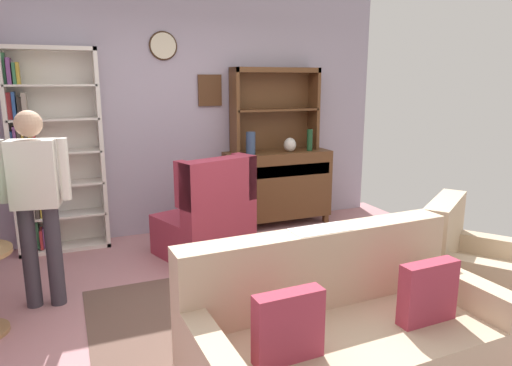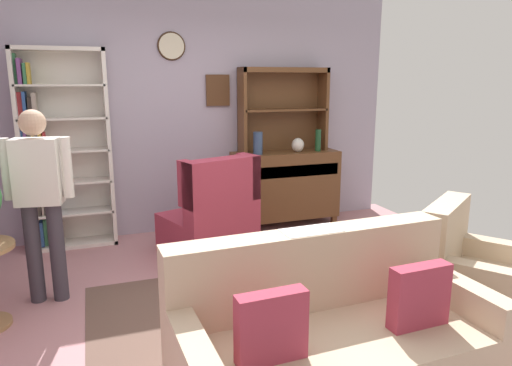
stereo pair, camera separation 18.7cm
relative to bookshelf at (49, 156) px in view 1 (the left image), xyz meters
The scene contains 15 objects.
ground_plane 2.65m from the bookshelf, 52.74° to the right, with size 5.40×4.60×0.02m, color #B27A7F.
wall_back 1.54m from the bookshelf, ahead, with size 5.00×0.09×2.80m.
area_rug 2.98m from the bookshelf, 53.20° to the right, with size 2.98×2.06×0.01m, color brown.
bookshelf is the anchor object (origin of this frame).
sideboard 2.61m from the bookshelf, ahead, with size 1.30×0.45×0.92m.
sideboard_hutch 2.62m from the bookshelf, ahead, with size 1.10×0.26×1.00m.
vase_tall 2.17m from the bookshelf, ahead, with size 0.11×0.11×0.26m, color #33476B.
vase_round 2.69m from the bookshelf, ahead, with size 0.15×0.15×0.17m, color beige.
bottle_wine 2.95m from the bookshelf, ahead, with size 0.07×0.07×0.27m, color #194223.
couch_floral 3.57m from the bookshelf, 63.99° to the right, with size 1.83×0.91×0.90m.
armchair_floral 4.12m from the bookshelf, 42.90° to the right, with size 1.06×1.07×0.88m.
wingback_chair 1.77m from the bookshelf, 30.91° to the right, with size 1.00×1.01×1.05m.
person_reading 1.34m from the bookshelf, 93.54° to the right, with size 0.53×0.25×1.56m.
coffee_table 3.04m from the bookshelf, 52.74° to the right, with size 0.80×0.50×0.42m.
book_stack 2.94m from the bookshelf, 52.77° to the right, with size 0.20×0.16×0.08m.
Camera 1 is at (-1.33, -3.24, 1.78)m, focal length 32.65 mm.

